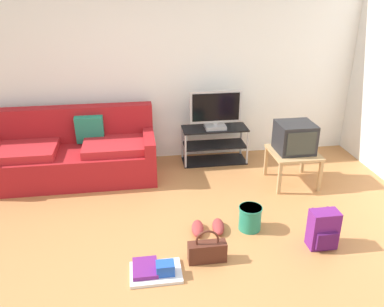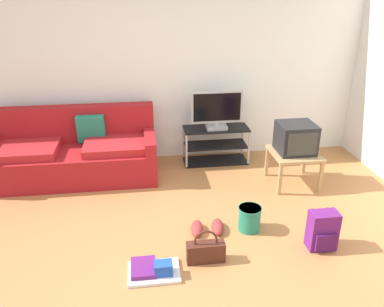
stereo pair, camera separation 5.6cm
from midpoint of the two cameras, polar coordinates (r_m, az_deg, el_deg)
ground_plane at (r=3.83m, az=-4.78°, el=-15.44°), size 9.00×9.80×0.02m
wall_back at (r=5.52m, az=-7.17°, el=12.59°), size 9.00×0.10×2.70m
couch at (r=5.38m, az=-17.09°, el=-0.07°), size 2.13×0.85×0.88m
tv_stand at (r=5.62m, az=2.95°, el=1.27°), size 0.90×0.37×0.51m
flat_tv at (r=5.42m, az=3.11°, el=6.24°), size 0.71×0.22×0.53m
side_table at (r=5.12m, az=14.06°, el=-0.33°), size 0.58×0.58×0.43m
crt_tv at (r=5.04m, az=14.27°, el=2.26°), size 0.44×0.42×0.37m
backpack at (r=4.09m, az=17.96°, el=-10.37°), size 0.27×0.24×0.39m
handbag at (r=3.77m, az=1.76°, el=-13.80°), size 0.36×0.12×0.33m
cleaning_bucket at (r=4.21m, az=7.97°, el=-9.07°), size 0.25×0.25×0.26m
sneakers_pair at (r=4.19m, az=1.92°, el=-10.57°), size 0.38×0.30×0.09m
floor_tray at (r=3.68m, az=-5.78°, el=-16.38°), size 0.46×0.34×0.14m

